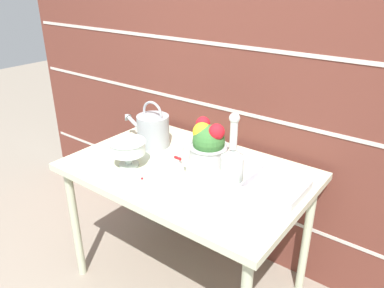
% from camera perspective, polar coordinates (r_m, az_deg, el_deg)
% --- Properties ---
extents(ground_plane, '(12.00, 12.00, 0.00)m').
position_cam_1_polar(ground_plane, '(2.32, -0.62, -19.99)').
color(ground_plane, gray).
extents(brick_wall, '(3.60, 0.08, 2.20)m').
position_cam_1_polar(brick_wall, '(2.12, 7.26, 9.87)').
color(brick_wall, brown).
rests_on(brick_wall, ground_plane).
extents(patio_table, '(1.20, 0.78, 0.74)m').
position_cam_1_polar(patio_table, '(1.91, -0.71, -5.55)').
color(patio_table, beige).
rests_on(patio_table, ground_plane).
extents(watering_can, '(0.32, 0.18, 0.26)m').
position_cam_1_polar(watering_can, '(2.10, -6.01, 2.17)').
color(watering_can, '#9EA3A8').
rests_on(watering_can, patio_table).
extents(crystal_pedestal_bowl, '(0.19, 0.19, 0.14)m').
position_cam_1_polar(crystal_pedestal_bowl, '(1.89, -9.75, -0.63)').
color(crystal_pedestal_bowl, silver).
rests_on(crystal_pedestal_bowl, patio_table).
extents(flower_planter, '(0.21, 0.21, 0.23)m').
position_cam_1_polar(flower_planter, '(1.89, 2.49, 0.02)').
color(flower_planter, '#BCBCC1').
rests_on(flower_planter, patio_table).
extents(glass_decanter, '(0.11, 0.11, 0.34)m').
position_cam_1_polar(glass_decanter, '(1.72, 6.17, -2.65)').
color(glass_decanter, silver).
rests_on(glass_decanter, patio_table).
extents(figurine_vase, '(0.07, 0.07, 0.20)m').
position_cam_1_polar(figurine_vase, '(1.73, -1.80, -3.38)').
color(figurine_vase, white).
rests_on(figurine_vase, patio_table).
extents(wire_tray, '(0.25, 0.24, 0.04)m').
position_cam_1_polar(wire_tray, '(1.73, 12.57, -6.69)').
color(wire_tray, '#B7B7BC').
rests_on(wire_tray, patio_table).
extents(fallen_petal, '(0.01, 0.01, 0.01)m').
position_cam_1_polar(fallen_petal, '(1.80, -7.62, -5.23)').
color(fallen_petal, red).
rests_on(fallen_petal, patio_table).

